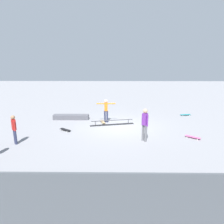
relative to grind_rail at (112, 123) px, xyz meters
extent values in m
plane|color=gray|center=(-0.45, 0.27, -0.14)|extent=(60.00, 60.00, 0.00)
cube|color=black|center=(0.00, 0.00, -0.14)|extent=(2.91, 0.83, 0.01)
cylinder|color=#47474C|center=(-1.08, -0.22, 0.01)|extent=(0.04, 0.04, 0.31)
cylinder|color=#47474C|center=(1.08, 0.22, 0.01)|extent=(0.04, 0.04, 0.31)
cylinder|color=#47474C|center=(0.00, 0.00, 0.16)|extent=(2.72, 0.61, 0.05)
cube|color=#595960|center=(2.97, -1.25, 0.03)|extent=(2.53, 0.51, 0.35)
cylinder|color=#2D3351|center=(0.50, -0.57, 0.26)|extent=(0.12, 0.12, 0.81)
cylinder|color=#2D3351|center=(0.34, -0.58, 0.26)|extent=(0.12, 0.12, 0.81)
cube|color=orange|center=(0.42, -0.57, 0.95)|extent=(0.21, 0.19, 0.57)
sphere|color=beige|center=(0.42, -0.57, 1.34)|extent=(0.22, 0.22, 0.22)
cylinder|color=orange|center=(0.79, -0.57, 1.17)|extent=(0.54, 0.09, 0.07)
cylinder|color=orange|center=(0.05, -0.58, 1.17)|extent=(0.54, 0.09, 0.07)
cube|color=tan|center=(0.64, -0.44, -0.06)|extent=(0.41, 0.82, 0.02)
cylinder|color=white|center=(0.45, -0.21, -0.12)|extent=(0.04, 0.06, 0.05)
cylinder|color=white|center=(0.68, -0.15, -0.12)|extent=(0.04, 0.06, 0.05)
cylinder|color=white|center=(0.60, -0.73, -0.12)|extent=(0.04, 0.06, 0.05)
cylinder|color=white|center=(0.82, -0.67, -0.12)|extent=(0.04, 0.06, 0.05)
cylinder|color=#2D3351|center=(4.90, 3.12, 0.24)|extent=(0.16, 0.16, 0.76)
cylinder|color=#2D3351|center=(4.80, 3.23, 0.24)|extent=(0.16, 0.16, 0.76)
cube|color=red|center=(4.85, 3.18, 0.88)|extent=(0.26, 0.26, 0.54)
sphere|color=#A87A56|center=(4.85, 3.18, 1.25)|extent=(0.20, 0.20, 0.20)
cylinder|color=red|center=(4.94, 3.08, 0.83)|extent=(0.10, 0.10, 0.50)
cylinder|color=red|center=(4.76, 3.28, 0.83)|extent=(0.10, 0.10, 0.50)
cylinder|color=slate|center=(-1.65, 2.66, 0.30)|extent=(0.18, 0.18, 0.88)
cylinder|color=slate|center=(-1.78, 2.78, 0.30)|extent=(0.18, 0.18, 0.88)
cube|color=purple|center=(-1.72, 2.72, 1.05)|extent=(0.31, 0.30, 0.62)
sphere|color=tan|center=(-1.72, 2.72, 1.48)|extent=(0.24, 0.24, 0.24)
cylinder|color=purple|center=(-1.61, 2.61, 0.99)|extent=(0.11, 0.11, 0.59)
cylinder|color=purple|center=(-1.83, 2.83, 0.99)|extent=(0.11, 0.11, 0.59)
cube|color=teal|center=(-5.64, -2.36, -0.06)|extent=(0.82, 0.32, 0.02)
cylinder|color=white|center=(-5.89, -2.52, -0.12)|extent=(0.06, 0.04, 0.05)
cylinder|color=white|center=(-5.93, -2.29, -0.12)|extent=(0.06, 0.04, 0.05)
cylinder|color=white|center=(-5.36, -2.43, -0.12)|extent=(0.06, 0.04, 0.05)
cylinder|color=white|center=(-5.39, -2.21, -0.12)|extent=(0.06, 0.04, 0.05)
cube|color=black|center=(2.81, 1.20, -0.06)|extent=(0.77, 0.62, 0.02)
cylinder|color=white|center=(2.52, 1.26, -0.12)|extent=(0.06, 0.06, 0.05)
cylinder|color=white|center=(2.65, 1.45, -0.12)|extent=(0.06, 0.06, 0.05)
cylinder|color=white|center=(2.97, 0.95, -0.12)|extent=(0.06, 0.06, 0.05)
cylinder|color=white|center=(3.10, 1.13, -0.12)|extent=(0.06, 0.06, 0.05)
cube|color=#E05993|center=(-4.42, 2.32, -0.06)|extent=(0.75, 0.66, 0.02)
cylinder|color=white|center=(-4.14, 2.24, -0.12)|extent=(0.06, 0.06, 0.05)
cylinder|color=white|center=(-4.29, 2.06, -0.12)|extent=(0.06, 0.06, 0.05)
cylinder|color=white|center=(-4.56, 2.58, -0.12)|extent=(0.06, 0.06, 0.05)
cylinder|color=white|center=(-4.71, 2.41, -0.12)|extent=(0.06, 0.06, 0.05)
cylinder|color=navy|center=(1.11, 7.84, 0.29)|extent=(0.50, 0.50, 0.87)
cube|color=#4C5156|center=(-0.45, 8.88, 0.78)|extent=(24.00, 0.06, 1.85)
camera|label=1|loc=(-0.14, 12.53, 3.94)|focal=31.97mm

